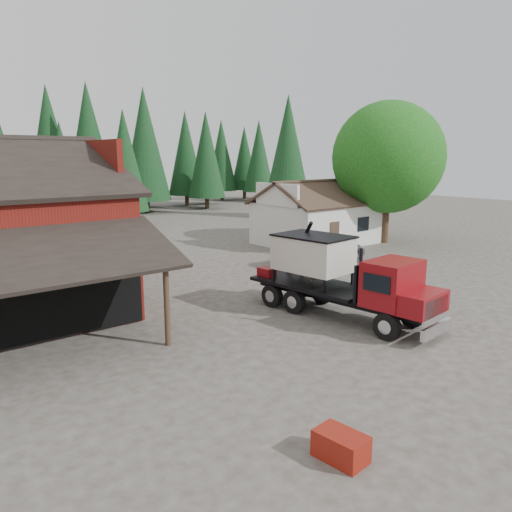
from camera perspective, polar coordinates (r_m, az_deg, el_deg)
ground at (r=19.31m, az=7.99°, el=-7.94°), size 120.00×120.00×0.00m
farmhouse at (r=36.90m, az=7.04°, el=4.05°), size 8.60×6.42×4.65m
deciduous_tree at (r=37.74m, az=14.88°, el=10.38°), size 8.00×8.00×10.20m
conifer_backdrop at (r=56.29m, az=-25.19°, el=3.88°), size 76.00×16.00×16.00m
near_pine_b at (r=46.55m, az=-14.77°, el=10.50°), size 3.96×3.96×10.40m
near_pine_c at (r=52.19m, az=3.66°, el=12.02°), size 4.84×4.84×12.40m
feed_truck at (r=20.03m, az=9.63°, el=-2.17°), size 3.01×8.29×3.66m
silver_car at (r=29.93m, az=7.49°, el=0.69°), size 6.00×2.80×1.66m
equip_box at (r=11.49m, az=9.67°, el=-20.64°), size 0.81×1.16×0.60m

